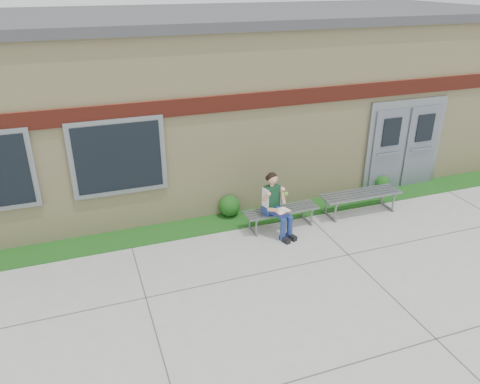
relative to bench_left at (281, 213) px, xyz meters
name	(u,v)px	position (x,y,z in m)	size (l,w,h in m)	color
ground	(315,279)	(-0.21, -2.00, -0.33)	(80.00, 80.00, 0.00)	#9E9E99
grass_strip	(262,216)	(-0.21, 0.60, -0.32)	(16.00, 0.80, 0.02)	#1A4913
school_building	(216,93)	(-0.21, 3.99, 1.77)	(16.20, 6.22, 4.20)	beige
bench_left	(281,213)	(0.00, 0.00, 0.00)	(1.66, 0.50, 0.43)	slate
bench_right	(361,198)	(2.00, 0.00, 0.05)	(1.91, 0.55, 0.49)	slate
girl	(276,204)	(-0.22, -0.20, 0.36)	(0.58, 0.87, 1.35)	navy
shrub_mid	(229,206)	(-0.90, 0.85, -0.07)	(0.49, 0.49, 0.49)	#1A4913
shrub_east	(382,183)	(3.21, 0.85, -0.11)	(0.39, 0.39, 0.39)	#1A4913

